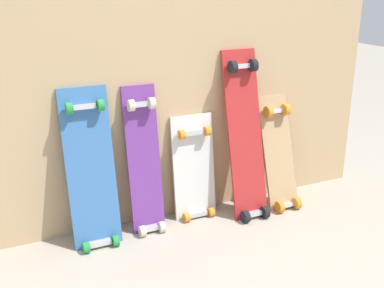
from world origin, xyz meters
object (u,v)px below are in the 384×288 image
Objects in this scene: skateboard_blue at (91,176)px; skateboard_white at (194,173)px; skateboard_purple at (145,167)px; skateboard_red at (246,141)px; skateboard_natural at (279,158)px.

skateboard_white is (0.55, 0.04, -0.10)m from skateboard_blue.
skateboard_red is (0.55, -0.05, 0.07)m from skateboard_purple.
skateboard_red reaches higher than skateboard_blue.
skateboard_purple is 0.56m from skateboard_red.
skateboard_red reaches higher than skateboard_white.
skateboard_blue reaches higher than skateboard_purple.
skateboard_blue is 0.88× the size of skateboard_red.
skateboard_natural is at bearing -1.62° from skateboard_blue.
skateboard_purple is 1.19× the size of skateboard_natural.
skateboard_white is at bearing 5.08° from skateboard_purple.
skateboard_blue is at bearing 178.38° from skateboard_natural.
skateboard_red reaches higher than skateboard_purple.
skateboard_purple is 0.78m from skateboard_natural.
skateboard_blue reaches higher than skateboard_white.
skateboard_white is 0.66× the size of skateboard_red.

